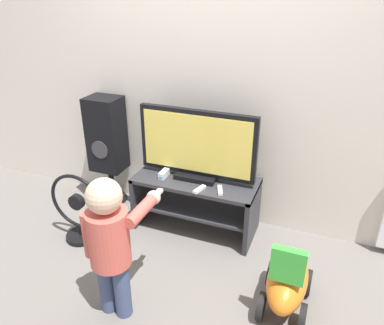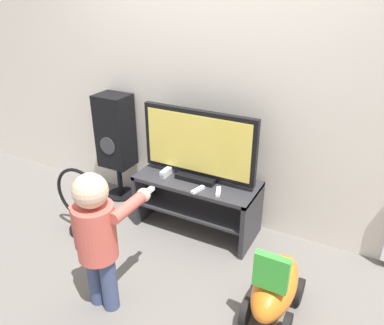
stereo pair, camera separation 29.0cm
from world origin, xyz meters
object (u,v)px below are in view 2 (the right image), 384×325
Objects in this scene: game_console at (168,171)px; floor_fan at (81,204)px; remote_secondary at (198,190)px; child at (98,232)px; remote_primary at (218,192)px; speaker_tower at (116,134)px; television at (198,146)px; ride_on_toy at (275,287)px.

game_console is 0.31× the size of floor_fan.
remote_secondary is (0.35, -0.13, -0.02)m from game_console.
remote_primary is at bearing 67.03° from child.
speaker_tower reaches higher than remote_secondary.
remote_secondary is at bearing -16.36° from speaker_tower.
television is 1.19m from ride_on_toy.
floor_fan is at bearing 176.29° from ride_on_toy.
speaker_tower reaches higher than game_console.
game_console is at bearing 38.82° from floor_fan.
remote_primary is 0.23× the size of ride_on_toy.
remote_secondary is 1.00m from floor_fan.
speaker_tower reaches higher than ride_on_toy.
television reaches higher than remote_primary.
television reaches higher than child.
child is 0.94× the size of speaker_tower.
television is 0.37m from game_console.
child is 1.40m from speaker_tower.
floor_fan is (-0.92, -0.33, -0.22)m from remote_secondary.
game_console is (-0.26, -0.06, -0.26)m from television.
floor_fan reaches higher than game_console.
floor_fan reaches higher than ride_on_toy.
remote_primary is 1.20m from speaker_tower.
television reaches higher than speaker_tower.
child is at bearing -112.97° from remote_primary.
game_console is at bearing 153.04° from ride_on_toy.
floor_fan is (-0.57, -0.46, -0.24)m from game_console.
television is 1.10m from floor_fan.
remote_primary is 0.16m from remote_secondary.
ride_on_toy is (1.00, 0.43, -0.36)m from child.
speaker_tower is (-0.78, 1.17, 0.09)m from child.
child is 1.65× the size of ride_on_toy.
floor_fan is at bearing -148.14° from television.
television is 1.08m from child.
game_console reaches higher than remote_secondary.
child reaches higher than floor_fan.
child reaches higher than remote_secondary.
floor_fan is at bearing -160.47° from remote_secondary.
speaker_tower is 1.98m from ride_on_toy.
ride_on_toy is (0.86, -0.62, -0.55)m from television.
remote_secondary is 0.14× the size of child.
game_console is at bearing -167.72° from television.
floor_fan is at bearing -160.86° from remote_primary.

